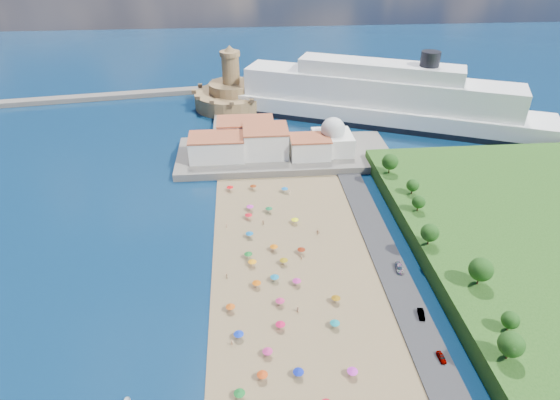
{
  "coord_description": "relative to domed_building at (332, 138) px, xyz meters",
  "views": [
    {
      "loc": [
        -7.44,
        -106.47,
        88.09
      ],
      "look_at": [
        4.0,
        25.0,
        8.0
      ],
      "focal_mm": 30.0,
      "sensor_mm": 36.0,
      "label": 1
    }
  ],
  "objects": [
    {
      "name": "cruise_ship",
      "position": [
        29.15,
        39.02,
        1.76
      ],
      "size": [
        161.72,
        88.75,
        36.24
      ],
      "color": "black",
      "rests_on": "ground"
    },
    {
      "name": "fortress",
      "position": [
        -42.0,
        67.0,
        -2.29
      ],
      "size": [
        40.0,
        40.0,
        32.4
      ],
      "color": "#9D764E",
      "rests_on": "ground"
    },
    {
      "name": "jetty",
      "position": [
        -42.0,
        37.0,
        -7.77
      ],
      "size": [
        18.0,
        70.0,
        2.4
      ],
      "primitive_type": "cube",
      "color": "#59544C",
      "rests_on": "ground"
    },
    {
      "name": "beach_parasols",
      "position": [
        -30.91,
        -86.43,
        -6.83
      ],
      "size": [
        31.72,
        114.52,
        2.2
      ],
      "color": "gray",
      "rests_on": "beach"
    },
    {
      "name": "waterfront_buildings",
      "position": [
        -33.05,
        2.64,
        -1.1
      ],
      "size": [
        57.0,
        29.0,
        11.0
      ],
      "color": "silver",
      "rests_on": "terrace"
    },
    {
      "name": "beachgoers",
      "position": [
        -29.1,
        -69.61,
        -7.83
      ],
      "size": [
        32.93,
        98.3,
        1.87
      ],
      "color": "tan",
      "rests_on": "beach"
    },
    {
      "name": "terrace",
      "position": [
        -20.0,
        2.0,
        -7.47
      ],
      "size": [
        90.0,
        36.0,
        3.0
      ],
      "primitive_type": "cube",
      "color": "#59544C",
      "rests_on": "ground"
    },
    {
      "name": "breakwater",
      "position": [
        -140.0,
        82.0,
        -7.67
      ],
      "size": [
        199.03,
        34.77,
        2.6
      ],
      "primitive_type": "cube",
      "rotation": [
        0.0,
        0.0,
        0.14
      ],
      "color": "#59544C",
      "rests_on": "ground"
    },
    {
      "name": "hillside_trees",
      "position": [
        18.55,
        -77.14,
        1.23
      ],
      "size": [
        12.49,
        109.11,
        7.97
      ],
      "color": "#382314",
      "rests_on": "hillside"
    },
    {
      "name": "domed_building",
      "position": [
        0.0,
        0.0,
        0.0
      ],
      "size": [
        16.0,
        16.0,
        15.0
      ],
      "color": "silver",
      "rests_on": "terrace"
    },
    {
      "name": "parked_cars",
      "position": [
        6.0,
        -87.5,
        -7.59
      ],
      "size": [
        2.68,
        36.35,
        1.44
      ],
      "color": "gray",
      "rests_on": "promenade"
    },
    {
      "name": "ground",
      "position": [
        -30.0,
        -71.0,
        -8.97
      ],
      "size": [
        700.0,
        700.0,
        0.0
      ],
      "primitive_type": "plane",
      "color": "#071938",
      "rests_on": "ground"
    }
  ]
}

